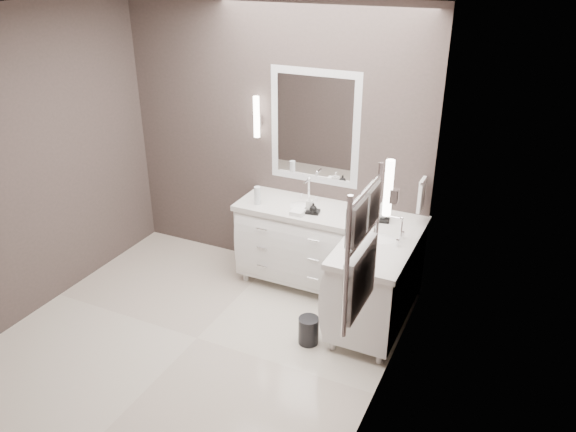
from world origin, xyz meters
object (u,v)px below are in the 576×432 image
at_px(towel_ladder, 361,257).
at_px(waste_bin, 308,330).
at_px(vanity_right, 378,275).
at_px(vanity_back, 302,240).

bearing_deg(towel_ladder, waste_bin, 130.49).
bearing_deg(waste_bin, vanity_right, 51.70).
relative_size(vanity_right, waste_bin, 5.06).
height_order(vanity_back, towel_ladder, towel_ladder).
relative_size(vanity_back, waste_bin, 5.06).
relative_size(towel_ladder, waste_bin, 3.67).
bearing_deg(vanity_right, waste_bin, -128.30).
bearing_deg(vanity_back, vanity_right, -20.38).
height_order(vanity_back, vanity_right, same).
bearing_deg(towel_ladder, vanity_right, 99.84).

